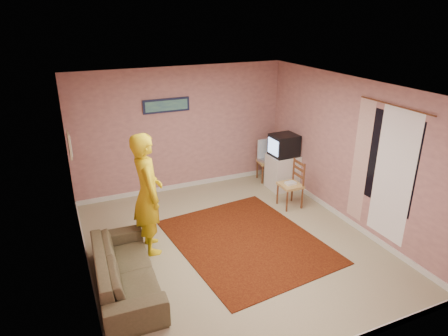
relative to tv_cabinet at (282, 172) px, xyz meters
name	(u,v)px	position (x,y,z in m)	size (l,w,h in m)	color
ground	(231,244)	(-1.95, -1.61, -0.37)	(5.00, 5.00, 0.00)	tan
wall_back	(181,130)	(-1.95, 0.89, 0.93)	(4.50, 0.02, 2.60)	tan
wall_front	(336,258)	(-1.95, -4.11, 0.93)	(4.50, 0.02, 2.60)	tan
wall_left	(78,198)	(-4.20, -1.61, 0.93)	(0.02, 5.00, 2.60)	tan
wall_right	(349,152)	(0.30, -1.61, 0.93)	(0.02, 5.00, 2.60)	tan
ceiling	(233,87)	(-1.95, -1.61, 2.23)	(4.50, 5.00, 0.02)	white
baseboard_back	(184,185)	(-1.95, 0.88, -0.32)	(4.50, 0.02, 0.10)	silver
baseboard_left	(91,275)	(-4.19, -1.61, -0.32)	(0.02, 5.00, 0.10)	silver
baseboard_right	(340,215)	(0.29, -1.61, -0.32)	(0.02, 5.00, 0.10)	silver
window	(388,161)	(0.29, -2.51, 1.08)	(0.01, 1.10, 1.50)	black
curtain_sheer	(393,176)	(0.28, -2.66, 0.88)	(0.01, 0.75, 2.10)	white
curtain_floral	(361,162)	(0.26, -1.96, 0.88)	(0.01, 0.35, 2.10)	silver
curtain_rod	(395,106)	(0.25, -2.51, 1.95)	(0.02, 0.02, 1.40)	brown
picture_back	(166,105)	(-2.25, 0.85, 1.48)	(0.95, 0.04, 0.28)	#131834
picture_left	(70,145)	(-4.17, -0.01, 1.18)	(0.04, 0.38, 0.42)	#C2B585
area_rug	(246,241)	(-1.69, -1.63, -0.37)	(2.18, 2.73, 0.01)	black
tv_cabinet	(282,172)	(0.00, 0.00, 0.00)	(0.59, 0.53, 0.75)	silver
crt_tv	(284,145)	(-0.01, 0.00, 0.60)	(0.55, 0.49, 0.46)	black
chair_a	(268,157)	(-0.08, 0.51, 0.18)	(0.46, 0.44, 0.49)	tan
dvd_player	(268,159)	(-0.08, 0.51, 0.12)	(0.39, 0.28, 0.07)	#B2B2B7
blue_throw	(266,148)	(-0.08, 0.59, 0.36)	(0.42, 0.05, 0.44)	#99CBFB
chair_b	(291,180)	(-0.32, -0.81, 0.19)	(0.40, 0.42, 0.50)	tan
game_console	(291,183)	(-0.32, -0.81, 0.12)	(0.20, 0.15, 0.04)	white
sofa	(125,270)	(-3.75, -2.01, -0.09)	(1.98, 0.77, 0.58)	brown
person	(148,194)	(-3.19, -1.18, 0.60)	(0.71, 0.47, 1.96)	yellow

